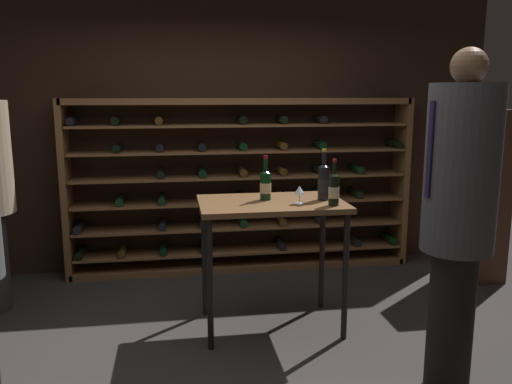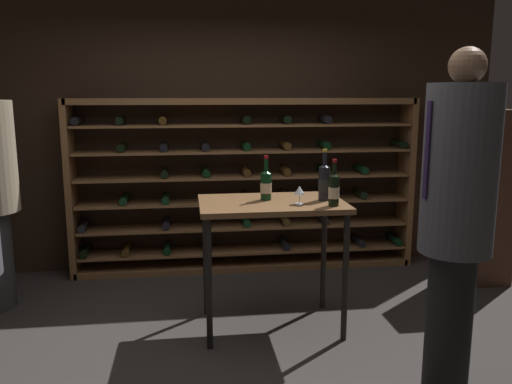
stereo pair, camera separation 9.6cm
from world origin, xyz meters
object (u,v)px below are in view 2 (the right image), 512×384
wine_glass_stemmed_left (299,191)px  wine_bottle_black_capsule (266,185)px  tasting_table (272,217)px  wine_bottle_red_label (334,189)px  person_host_in_suit (457,210)px  display_cabinet (486,198)px  wine_bottle_green_slim (324,182)px  wine_rack (244,187)px

wine_glass_stemmed_left → wine_bottle_black_capsule: bearing=139.8°
tasting_table → wine_bottle_red_label: 0.52m
person_host_in_suit → display_cabinet: person_host_in_suit is taller
wine_bottle_green_slim → wine_bottle_red_label: 0.20m
tasting_table → person_host_in_suit: 1.39m
wine_bottle_black_capsule → tasting_table: bearing=-59.6°
display_cabinet → wine_bottle_red_label: bearing=-152.0°
wine_bottle_black_capsule → wine_bottle_red_label: size_ratio=1.00×
display_cabinet → wine_glass_stemmed_left: 2.15m
wine_rack → tasting_table: bearing=-88.0°
display_cabinet → wine_bottle_black_capsule: 2.30m
wine_bottle_green_slim → wine_bottle_black_capsule: bearing=170.1°
tasting_table → wine_glass_stemmed_left: wine_glass_stemmed_left is taller
wine_bottle_green_slim → wine_glass_stemmed_left: bearing=-152.8°
display_cabinet → wine_glass_stemmed_left: display_cabinet is taller
wine_bottle_black_capsule → wine_bottle_green_slim: 0.43m
wine_glass_stemmed_left → tasting_table: bearing=145.8°
person_host_in_suit → wine_bottle_red_label: size_ratio=6.04×
tasting_table → display_cabinet: size_ratio=0.66×
display_cabinet → wine_bottle_black_capsule: (-2.18, -0.65, 0.29)m
person_host_in_suit → wine_bottle_black_capsule: size_ratio=6.06×
wine_bottle_red_label → tasting_table: bearing=152.1°
wine_rack → wine_bottle_green_slim: wine_rack is taller
wine_rack → display_cabinet: wine_rack is taller
display_cabinet → tasting_table: bearing=-161.8°
tasting_table → wine_bottle_black_capsule: 0.24m
wine_rack → wine_bottle_black_capsule: size_ratio=10.32×
wine_bottle_green_slim → display_cabinet: bearing=22.4°
display_cabinet → wine_bottle_green_slim: 1.93m
wine_bottle_black_capsule → wine_glass_stemmed_left: size_ratio=2.49×
tasting_table → display_cabinet: 2.26m
wine_rack → wine_bottle_red_label: wine_rack is taller
display_cabinet → wine_bottle_black_capsule: bearing=-163.5°
wine_rack → tasting_table: wine_rack is taller
wine_rack → wine_bottle_green_slim: (0.44, -1.41, 0.27)m
wine_bottle_green_slim → wine_glass_stemmed_left: wine_bottle_green_slim is taller
wine_rack → wine_glass_stemmed_left: bearing=-81.4°
wine_bottle_black_capsule → person_host_in_suit: bearing=-49.7°
tasting_table → wine_bottle_black_capsule: size_ratio=3.22×
display_cabinet → wine_bottle_green_slim: (-1.76, -0.72, 0.31)m
wine_rack → wine_bottle_black_capsule: bearing=-89.4°
wine_bottle_black_capsule → wine_glass_stemmed_left: wine_bottle_black_capsule is taller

